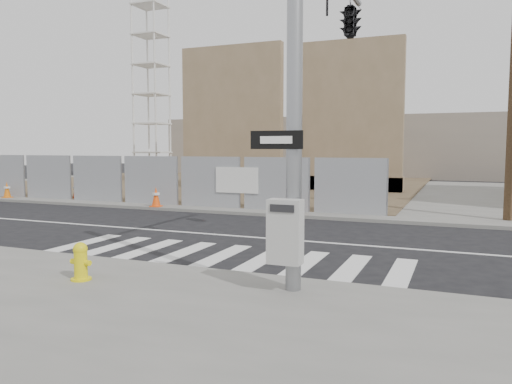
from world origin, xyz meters
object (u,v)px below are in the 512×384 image
at_px(fire_hydrant, 81,261).
at_px(traffic_cone_d, 297,205).
at_px(traffic_cone_a, 7,190).
at_px(traffic_cone_c, 156,197).
at_px(traffic_cone_b, 76,190).
at_px(signal_pole, 335,38).
at_px(crane_tower, 151,52).

bearing_deg(fire_hydrant, traffic_cone_d, 88.21).
height_order(traffic_cone_a, traffic_cone_c, traffic_cone_c).
xyz_separation_m(fire_hydrant, traffic_cone_c, (-5.01, 9.89, 0.05)).
height_order(traffic_cone_b, traffic_cone_d, traffic_cone_b).
bearing_deg(traffic_cone_d, fire_hydrant, -95.12).
height_order(signal_pole, traffic_cone_c, signal_pole).
xyz_separation_m(fire_hydrant, traffic_cone_b, (-10.08, 11.03, 0.05)).
height_order(signal_pole, traffic_cone_a, signal_pole).
bearing_deg(traffic_cone_b, traffic_cone_c, -12.59).
xyz_separation_m(fire_hydrant, traffic_cone_d, (0.89, 9.89, -0.02)).
relative_size(traffic_cone_a, traffic_cone_d, 1.12).
bearing_deg(crane_tower, traffic_cone_c, -55.52).
distance_m(traffic_cone_a, traffic_cone_d, 14.42).
relative_size(fire_hydrant, traffic_cone_c, 0.87).
bearing_deg(crane_tower, traffic_cone_b, -72.36).
bearing_deg(crane_tower, signal_pole, -47.43).
relative_size(traffic_cone_b, traffic_cone_d, 1.20).
xyz_separation_m(crane_tower, traffic_cone_a, (0.25, -12.44, -8.54)).
bearing_deg(traffic_cone_a, crane_tower, 91.17).
distance_m(traffic_cone_b, traffic_cone_d, 11.02).
height_order(signal_pole, traffic_cone_d, signal_pole).
xyz_separation_m(signal_pole, traffic_cone_d, (-2.83, 6.27, -4.34)).
height_order(crane_tower, traffic_cone_a, crane_tower).
bearing_deg(traffic_cone_d, signal_pole, -65.72).
distance_m(crane_tower, fire_hydrant, 27.88).
bearing_deg(signal_pole, traffic_cone_b, 151.79).
distance_m(traffic_cone_a, traffic_cone_b, 3.54).
distance_m(crane_tower, traffic_cone_d, 21.26).
distance_m(fire_hydrant, traffic_cone_d, 9.93).
distance_m(crane_tower, traffic_cone_c, 17.69).
relative_size(signal_pole, traffic_cone_b, 8.78).
relative_size(fire_hydrant, traffic_cone_d, 1.03).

